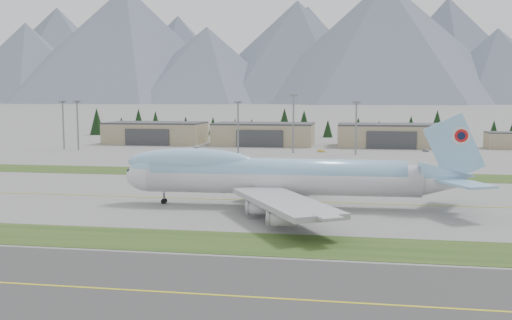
% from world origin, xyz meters
% --- Properties ---
extents(ground, '(7000.00, 7000.00, 0.00)m').
position_xyz_m(ground, '(0.00, 0.00, 0.00)').
color(ground, slate).
rests_on(ground, ground).
extents(grass_strip_near, '(400.00, 14.00, 0.08)m').
position_xyz_m(grass_strip_near, '(0.00, -38.00, 0.00)').
color(grass_strip_near, '#294619').
rests_on(grass_strip_near, ground).
extents(grass_strip_far, '(400.00, 18.00, 0.08)m').
position_xyz_m(grass_strip_far, '(0.00, 45.00, 0.00)').
color(grass_strip_far, '#294619').
rests_on(grass_strip_far, ground).
extents(asphalt_taxiway, '(400.00, 32.00, 0.04)m').
position_xyz_m(asphalt_taxiway, '(0.00, -62.00, 0.00)').
color(asphalt_taxiway, '#373737').
rests_on(asphalt_taxiway, ground).
extents(taxiway_line_main, '(400.00, 0.40, 0.02)m').
position_xyz_m(taxiway_line_main, '(0.00, 0.00, 0.00)').
color(taxiway_line_main, gold).
rests_on(taxiway_line_main, ground).
extents(taxiway_line_near, '(400.00, 0.40, 0.02)m').
position_xyz_m(taxiway_line_near, '(0.00, -62.00, 0.00)').
color(taxiway_line_near, gold).
rests_on(taxiway_line_near, ground).
extents(boeing_747_freighter, '(75.76, 65.81, 20.08)m').
position_xyz_m(boeing_747_freighter, '(11.61, -6.36, 6.62)').
color(boeing_747_freighter, silver).
rests_on(boeing_747_freighter, ground).
extents(hangar_left, '(48.00, 26.60, 10.80)m').
position_xyz_m(hangar_left, '(-70.00, 149.90, 5.39)').
color(hangar_left, gray).
rests_on(hangar_left, ground).
extents(hangar_center, '(48.00, 26.60, 10.80)m').
position_xyz_m(hangar_center, '(-15.00, 149.90, 5.39)').
color(hangar_center, gray).
rests_on(hangar_center, ground).
extents(hangar_right, '(48.00, 26.60, 10.80)m').
position_xyz_m(hangar_right, '(45.00, 149.90, 5.39)').
color(hangar_right, gray).
rests_on(hangar_right, ground).
extents(control_shed, '(14.00, 12.00, 7.60)m').
position_xyz_m(control_shed, '(95.00, 148.00, 3.80)').
color(control_shed, gray).
rests_on(control_shed, ground).
extents(floodlight_masts, '(132.52, 7.53, 24.38)m').
position_xyz_m(floodlight_masts, '(-35.34, 110.20, 15.56)').
color(floodlight_masts, slate).
rests_on(floodlight_masts, ground).
extents(service_vehicle_a, '(3.31, 4.26, 1.36)m').
position_xyz_m(service_vehicle_a, '(-43.10, 127.61, 0.00)').
color(service_vehicle_a, silver).
rests_on(service_vehicle_a, ground).
extents(service_vehicle_b, '(3.47, 1.93, 1.08)m').
position_xyz_m(service_vehicle_b, '(14.64, 117.14, 0.00)').
color(service_vehicle_b, gold).
rests_on(service_vehicle_b, ground).
extents(service_vehicle_c, '(2.46, 4.48, 1.23)m').
position_xyz_m(service_vehicle_c, '(58.77, 127.14, 0.00)').
color(service_vehicle_c, '#9B9CA0').
rests_on(service_vehicle_c, ground).
extents(conifer_belt, '(268.60, 15.34, 16.92)m').
position_xyz_m(conifer_belt, '(-9.31, 211.30, 7.16)').
color(conifer_belt, black).
rests_on(conifer_belt, ground).
extents(mountain_ridge_front, '(4241.11, 1257.00, 508.48)m').
position_xyz_m(mountain_ridge_front, '(-76.22, 2214.38, 222.49)').
color(mountain_ridge_front, '#505D6B').
rests_on(mountain_ridge_front, ground).
extents(mountain_ridge_rear, '(4471.16, 1046.98, 523.49)m').
position_xyz_m(mountain_ridge_rear, '(45.68, 2900.00, 255.51)').
color(mountain_ridge_rear, '#505D6B').
rests_on(mountain_ridge_rear, ground).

